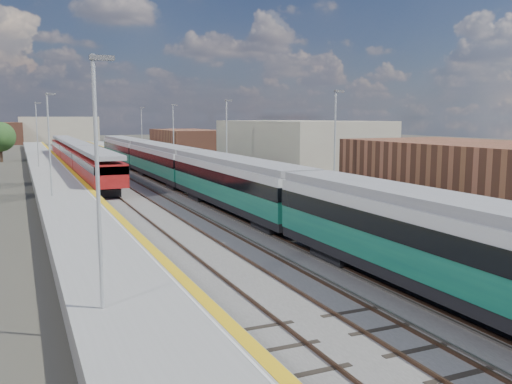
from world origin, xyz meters
TOP-DOWN VIEW (x-y plane):
  - ground at (0.00, 50.00)m, footprint 320.00×320.00m
  - ballast_bed at (-2.25, 52.50)m, footprint 10.50×155.00m
  - tracks at (-1.65, 54.18)m, footprint 8.96×160.00m
  - platform_right at (5.28, 52.49)m, footprint 4.70×155.00m
  - platform_left at (-9.05, 52.49)m, footprint 4.30×155.00m
  - green_train at (1.50, 37.21)m, footprint 2.99×83.24m
  - red_train at (-5.50, 64.40)m, footprint 2.80×56.72m
  - tree_c at (-14.76, 82.93)m, footprint 4.53×4.53m
  - tree_d at (20.80, 64.37)m, footprint 4.73×4.73m

SIDE VIEW (x-z plane):
  - ground at x=0.00m, z-range 0.00..0.00m
  - ballast_bed at x=-2.25m, z-range 0.00..0.06m
  - tracks at x=-1.65m, z-range 0.02..0.19m
  - platform_left at x=-9.05m, z-range -3.74..4.78m
  - platform_right at x=5.28m, z-range -3.72..4.80m
  - red_train at x=-5.50m, z-range 0.32..3.85m
  - green_train at x=1.50m, z-range 0.67..3.97m
  - tree_c at x=-14.76m, z-range 0.79..6.93m
  - tree_d at x=20.80m, z-range 0.83..7.24m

